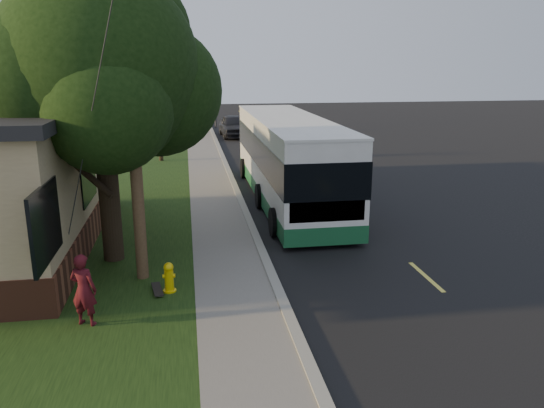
{
  "coord_description": "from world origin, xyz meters",
  "views": [
    {
      "loc": [
        -2.05,
        -12.08,
        5.44
      ],
      "look_at": [
        0.3,
        2.4,
        1.5
      ],
      "focal_mm": 35.0,
      "sensor_mm": 36.0,
      "label": 1
    }
  ],
  "objects_px": {
    "utility_pole": "(131,97)",
    "distant_car": "(234,126)",
    "traffic_signal": "(215,90)",
    "leafy_tree": "(101,73)",
    "transit_bus": "(288,157)",
    "skateboarder": "(84,290)",
    "skateboard_main": "(157,289)",
    "bare_tree_near": "(159,123)",
    "fire_hydrant": "(169,277)",
    "dumpster": "(13,216)",
    "bare_tree_far": "(173,108)"
  },
  "relations": [
    {
      "from": "utility_pole",
      "to": "distant_car",
      "type": "height_order",
      "value": "utility_pole"
    },
    {
      "from": "utility_pole",
      "to": "traffic_signal",
      "type": "relative_size",
      "value": 1.65
    },
    {
      "from": "leafy_tree",
      "to": "transit_bus",
      "type": "height_order",
      "value": "leafy_tree"
    },
    {
      "from": "skateboarder",
      "to": "skateboard_main",
      "type": "distance_m",
      "value": 2.13
    },
    {
      "from": "leafy_tree",
      "to": "bare_tree_near",
      "type": "height_order",
      "value": "leafy_tree"
    },
    {
      "from": "fire_hydrant",
      "to": "utility_pole",
      "type": "distance_m",
      "value": 4.37
    },
    {
      "from": "utility_pole",
      "to": "skateboarder",
      "type": "bearing_deg",
      "value": -112.38
    },
    {
      "from": "traffic_signal",
      "to": "transit_bus",
      "type": "height_order",
      "value": "traffic_signal"
    },
    {
      "from": "traffic_signal",
      "to": "skateboard_main",
      "type": "bearing_deg",
      "value": -95.7
    },
    {
      "from": "dumpster",
      "to": "bare_tree_far",
      "type": "bearing_deg",
      "value": 79.51
    },
    {
      "from": "traffic_signal",
      "to": "skateboarder",
      "type": "height_order",
      "value": "traffic_signal"
    },
    {
      "from": "utility_pole",
      "to": "bare_tree_far",
      "type": "bearing_deg",
      "value": 89.4
    },
    {
      "from": "skateboard_main",
      "to": "dumpster",
      "type": "xyz_separation_m",
      "value": [
        -4.71,
        5.13,
        0.58
      ]
    },
    {
      "from": "transit_bus",
      "to": "dumpster",
      "type": "bearing_deg",
      "value": -161.05
    },
    {
      "from": "utility_pole",
      "to": "traffic_signal",
      "type": "distance_m",
      "value": 33.26
    },
    {
      "from": "bare_tree_far",
      "to": "dumpster",
      "type": "relative_size",
      "value": 2.2
    },
    {
      "from": "traffic_signal",
      "to": "transit_bus",
      "type": "distance_m",
      "value": 25.65
    },
    {
      "from": "leafy_tree",
      "to": "bare_tree_near",
      "type": "xyz_separation_m",
      "value": [
        0.67,
        15.35,
        -3.02
      ]
    },
    {
      "from": "transit_bus",
      "to": "skateboard_main",
      "type": "distance_m",
      "value": 9.82
    },
    {
      "from": "fire_hydrant",
      "to": "leafy_tree",
      "type": "xyz_separation_m",
      "value": [
        -1.57,
        2.65,
        4.73
      ]
    },
    {
      "from": "bare_tree_near",
      "to": "dumpster",
      "type": "xyz_separation_m",
      "value": [
        -4.1,
        -12.84,
        -1.44
      ]
    },
    {
      "from": "fire_hydrant",
      "to": "leafy_tree",
      "type": "height_order",
      "value": "leafy_tree"
    },
    {
      "from": "skateboard_main",
      "to": "fire_hydrant",
      "type": "bearing_deg",
      "value": -5.23
    },
    {
      "from": "utility_pole",
      "to": "skateboard_main",
      "type": "relative_size",
      "value": 10.52
    },
    {
      "from": "bare_tree_near",
      "to": "bare_tree_far",
      "type": "relative_size",
      "value": 1.07
    },
    {
      "from": "distant_car",
      "to": "skateboard_main",
      "type": "bearing_deg",
      "value": -101.26
    },
    {
      "from": "utility_pole",
      "to": "transit_bus",
      "type": "relative_size",
      "value": 0.74
    },
    {
      "from": "skateboarder",
      "to": "traffic_signal",
      "type": "bearing_deg",
      "value": -76.18
    },
    {
      "from": "traffic_signal",
      "to": "skateboard_main",
      "type": "distance_m",
      "value": 34.28
    },
    {
      "from": "dumpster",
      "to": "distant_car",
      "type": "height_order",
      "value": "distant_car"
    },
    {
      "from": "bare_tree_far",
      "to": "skateboarder",
      "type": "relative_size",
      "value": 2.56
    },
    {
      "from": "fire_hydrant",
      "to": "skateboarder",
      "type": "bearing_deg",
      "value": -140.33
    },
    {
      "from": "transit_bus",
      "to": "skateboarder",
      "type": "xyz_separation_m",
      "value": [
        -6.21,
        -9.83,
        -0.92
      ]
    },
    {
      "from": "fire_hydrant",
      "to": "dumpster",
      "type": "distance_m",
      "value": 7.19
    },
    {
      "from": "leafy_tree",
      "to": "distant_car",
      "type": "xyz_separation_m",
      "value": [
        5.67,
        25.07,
        -4.35
      ]
    },
    {
      "from": "bare_tree_far",
      "to": "bare_tree_near",
      "type": "bearing_deg",
      "value": -92.39
    },
    {
      "from": "bare_tree_far",
      "to": "traffic_signal",
      "type": "xyz_separation_m",
      "value": [
        3.5,
        4.0,
        1.16
      ]
    },
    {
      "from": "utility_pole",
      "to": "dumpster",
      "type": "height_order",
      "value": "utility_pole"
    },
    {
      "from": "skateboard_main",
      "to": "dumpster",
      "type": "bearing_deg",
      "value": 132.55
    },
    {
      "from": "fire_hydrant",
      "to": "distant_car",
      "type": "height_order",
      "value": "distant_car"
    },
    {
      "from": "traffic_signal",
      "to": "distant_car",
      "type": "bearing_deg",
      "value": -80.95
    },
    {
      "from": "fire_hydrant",
      "to": "traffic_signal",
      "type": "distance_m",
      "value": 34.25
    },
    {
      "from": "dumpster",
      "to": "distant_car",
      "type": "relative_size",
      "value": 0.38
    },
    {
      "from": "bare_tree_near",
      "to": "bare_tree_far",
      "type": "distance_m",
      "value": 12.01
    },
    {
      "from": "bare_tree_near",
      "to": "dumpster",
      "type": "distance_m",
      "value": 13.56
    },
    {
      "from": "distant_car",
      "to": "transit_bus",
      "type": "bearing_deg",
      "value": -91.0
    },
    {
      "from": "bare_tree_near",
      "to": "skateboarder",
      "type": "height_order",
      "value": "bare_tree_near"
    },
    {
      "from": "bare_tree_near",
      "to": "traffic_signal",
      "type": "bearing_deg",
      "value": 75.96
    },
    {
      "from": "leafy_tree",
      "to": "skateboarder",
      "type": "xyz_separation_m",
      "value": [
        -0.12,
        -4.05,
        -4.31
      ]
    },
    {
      "from": "utility_pole",
      "to": "skateboard_main",
      "type": "height_order",
      "value": "utility_pole"
    }
  ]
}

